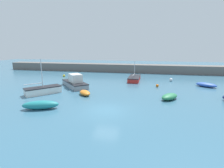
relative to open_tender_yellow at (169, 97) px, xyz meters
The scene contains 12 objects.
ground_plane 8.27m from the open_tender_yellow, 142.51° to the right, with size 120.00×120.00×0.20m, color #38667F.
harbor_breakwater 22.41m from the open_tender_yellow, 107.01° to the left, with size 63.63×3.07×1.90m, color #66605B.
open_tender_yellow is the anchor object (origin of this frame).
rowboat_white_midwater 14.39m from the open_tender_yellow, 155.59° to the right, with size 3.74×2.29×0.84m.
fishing_dinghy_green 10.53m from the open_tender_yellow, behind, with size 2.33×2.47×0.60m.
rowboat_blue_near 10.22m from the open_tender_yellow, 51.36° to the left, with size 3.31×2.93×0.65m.
sailboat_short_mast 16.18m from the open_tender_yellow, behind, with size 4.24×4.51×4.64m.
cabin_cruiser_white 14.22m from the open_tender_yellow, 163.72° to the left, with size 5.74×5.93×2.05m.
sailboat_twin_hulled 11.85m from the open_tender_yellow, 114.82° to the left, with size 2.05×5.68×3.60m.
mooring_buoy_yellow 22.96m from the open_tender_yellow, 148.34° to the left, with size 0.47×0.47×0.47m, color yellow.
mooring_buoy_white 11.67m from the open_tender_yellow, 82.28° to the left, with size 0.56×0.56×0.56m, color white.
mooring_buoy_orange 6.46m from the open_tender_yellow, 99.72° to the left, with size 0.46×0.46×0.46m, color orange.
Camera 1 is at (3.80, -15.85, 6.20)m, focal length 28.00 mm.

